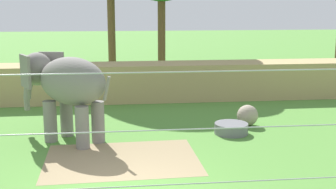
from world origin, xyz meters
TOP-DOWN VIEW (x-y plane):
  - dirt_patch at (-0.14, 2.44)m, footprint 4.26×3.16m
  - embankment_wall at (0.00, 10.08)m, footprint 36.00×1.80m
  - elephant at (-1.80, 4.39)m, footprint 3.18×2.82m
  - enrichment_ball at (4.26, 5.39)m, footprint 0.73×0.73m
  - cable_fence at (0.00, -2.84)m, footprint 8.78×0.27m
  - water_tub at (3.46, 4.50)m, footprint 1.10×1.10m

SIDE VIEW (x-z plane):
  - dirt_patch at x=-0.14m, z-range 0.00..0.01m
  - water_tub at x=3.46m, z-range 0.01..0.36m
  - enrichment_ball at x=4.26m, z-range 0.00..0.73m
  - embankment_wall at x=0.00m, z-range 0.00..1.61m
  - cable_fence at x=0.00m, z-range 0.01..3.37m
  - elephant at x=-1.80m, z-range 0.44..3.12m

